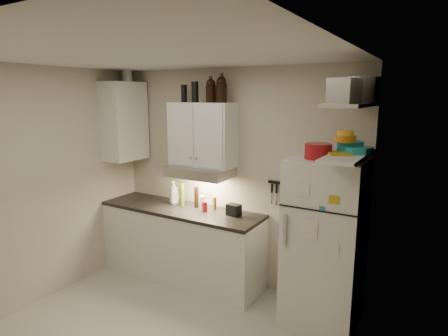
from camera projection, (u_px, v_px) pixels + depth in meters
The scene contains 35 objects.
ceiling at pixel (140, 53), 2.99m from camera, with size 3.20×3.00×0.02m, color silver.
back_wall at pixel (232, 178), 4.52m from camera, with size 3.20×0.02×2.60m, color beige.
left_wall at pixel (34, 188), 4.05m from camera, with size 0.02×3.00×2.60m, color beige.
right_wall at pixel (333, 249), 2.43m from camera, with size 0.02×3.00×2.60m, color beige.
base_cabinet at pixel (181, 245), 4.69m from camera, with size 2.10×0.60×0.88m, color white.
countertop at pixel (181, 209), 4.61m from camera, with size 2.10×0.62×0.04m, color black.
upper_cabinet at pixel (203, 135), 4.42m from camera, with size 0.80×0.33×0.75m, color white.
side_cabinet at pixel (124, 121), 4.85m from camera, with size 0.33×0.55×1.00m, color white.
range_hood at pixel (200, 172), 4.45m from camera, with size 0.76×0.46×0.12m, color silver.
fridge at pixel (325, 243), 3.68m from camera, with size 0.70×0.68×1.70m, color silver.
shelf_hi at pixel (352, 105), 3.21m from camera, with size 0.30×0.95×0.03m, color white.
shelf_lo at pixel (348, 156), 3.29m from camera, with size 0.30×0.95×0.03m, color white.
knife_strip at pixel (286, 184), 4.14m from camera, with size 0.42×0.02×0.03m, color black.
dutch_oven at pixel (318, 151), 3.47m from camera, with size 0.25×0.25×0.14m, color maroon.
book_stack at pixel (340, 158), 3.28m from camera, with size 0.20×0.25×0.08m, color #B39516.
spice_jar at pixel (330, 155), 3.43m from camera, with size 0.05×0.05×0.09m, color silver.
stock_pot at pixel (361, 90), 3.41m from camera, with size 0.32×0.32×0.23m, color silver.
tin_a at pixel (347, 92), 3.18m from camera, with size 0.19×0.17×0.19m, color #AAAAAD.
tin_b at pixel (344, 91), 2.93m from camera, with size 0.20×0.20×0.20m, color #AAAAAD.
bowl_teal at pixel (350, 146), 3.44m from camera, with size 0.24×0.24×0.09m, color teal.
bowl_orange at pixel (345, 139), 3.36m from camera, with size 0.19×0.19×0.06m, color #C37112.
bowl_yellow at pixel (345, 133), 3.35m from camera, with size 0.15×0.15×0.05m, color yellow.
plates at pixel (359, 150), 3.30m from camera, with size 0.24×0.24×0.06m, color teal.
growler_a at pixel (211, 90), 4.26m from camera, with size 0.12×0.12×0.27m, color black, non-canonical shape.
growler_b at pixel (221, 89), 4.17m from camera, with size 0.13×0.13×0.30m, color black, non-canonical shape.
thermos_a at pixel (195, 92), 4.32m from camera, with size 0.08×0.08×0.24m, color black.
thermos_b at pixel (184, 93), 4.49m from camera, with size 0.07×0.07×0.21m, color black.
side_jar at pixel (127, 75), 4.81m from camera, with size 0.13×0.13×0.17m, color silver.
soap_bottle at pixel (174, 191), 4.74m from camera, with size 0.13×0.13×0.33m, color white.
pepper_mill at pixel (214, 203), 4.52m from camera, with size 0.05×0.05×0.16m, color brown.
oil_bottle at pixel (182, 194), 4.68m from camera, with size 0.05×0.05×0.29m, color #576D1B.
vinegar_bottle at pixel (196, 197), 4.60m from camera, with size 0.05×0.05×0.26m, color black.
clear_bottle at pixel (202, 203), 4.48m from camera, with size 0.06×0.06×0.18m, color silver.
red_jar at pixel (205, 207), 4.44m from camera, with size 0.06×0.06×0.13m, color maroon.
caddy at pixel (234, 210), 4.30m from camera, with size 0.15×0.11×0.13m, color black.
Camera 1 is at (2.17, -2.33, 2.28)m, focal length 30.00 mm.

